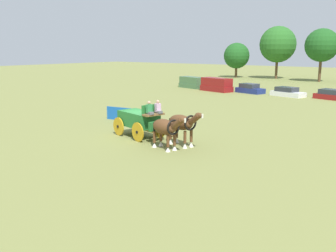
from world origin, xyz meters
name	(u,v)px	position (x,y,z in m)	size (l,w,h in m)	color
ground_plane	(139,136)	(0.00, 0.00, 0.00)	(220.00, 220.00, 0.00)	olive
show_wagon	(140,120)	(0.16, -0.04, 1.20)	(5.95, 2.70, 2.68)	#236B2D
draft_horse_near	(182,124)	(3.86, -0.32, 1.41)	(2.98, 1.40, 2.29)	brown
draft_horse_off	(166,128)	(3.54, -1.58, 1.31)	(2.91, 1.36, 2.17)	brown
parked_vehicle_a	(192,83)	(-15.31, 29.90, 0.82)	(4.57, 2.87, 1.70)	#477047
parked_vehicle_b	(216,85)	(-9.94, 28.01, 0.92)	(5.11, 3.04, 1.89)	maroon
parked_vehicle_c	(250,89)	(-5.22, 28.85, 0.55)	(4.16, 2.71, 1.28)	navy
parked_vehicle_d	(287,92)	(0.18, 28.34, 0.50)	(4.54, 2.83, 1.17)	white
parked_vehicle_e	(331,95)	(5.40, 28.67, 0.51)	(4.21, 2.89, 1.19)	maroon
tree_a	(237,56)	(-19.85, 53.48, 4.48)	(5.28, 5.28, 7.13)	brown
tree_b	(278,44)	(-11.90, 55.38, 6.73)	(7.12, 7.12, 10.31)	brown
tree_c	(322,45)	(-2.81, 52.94, 6.50)	(5.93, 5.93, 9.49)	brown
sponsor_banner	(122,114)	(-5.01, 3.66, 0.55)	(3.20, 0.06, 1.10)	#1959B2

